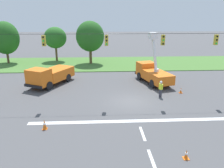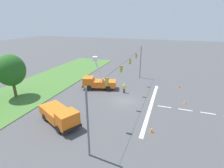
% 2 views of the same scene
% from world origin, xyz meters
% --- Properties ---
extents(ground_plane, '(200.00, 200.00, 0.00)m').
position_xyz_m(ground_plane, '(0.00, 0.00, 0.00)').
color(ground_plane, '#4C4C4F').
extents(grass_verge, '(56.00, 12.00, 0.10)m').
position_xyz_m(grass_verge, '(0.00, 18.00, 0.05)').
color(grass_verge, '#477533').
rests_on(grass_verge, ground).
extents(lane_markings, '(17.60, 15.25, 0.01)m').
position_xyz_m(lane_markings, '(0.00, -5.78, 0.00)').
color(lane_markings, silver).
rests_on(lane_markings, ground).
extents(signal_gantry, '(26.20, 0.33, 7.20)m').
position_xyz_m(signal_gantry, '(0.03, -0.00, 4.58)').
color(signal_gantry, slate).
rests_on(signal_gantry, ground).
extents(tree_centre, '(4.82, 4.38, 7.39)m').
position_xyz_m(tree_centre, '(-4.70, 18.07, 4.77)').
color(tree_centre, brown).
rests_on(tree_centre, ground).
extents(utility_truck_bucket_lift, '(3.82, 6.69, 6.23)m').
position_xyz_m(utility_truck_bucket_lift, '(3.59, 6.29, 1.32)').
color(utility_truck_bucket_lift, orange).
rests_on(utility_truck_bucket_lift, ground).
extents(utility_truck_support_near, '(5.19, 6.90, 2.38)m').
position_xyz_m(utility_truck_support_near, '(-9.16, 5.98, 1.21)').
color(utility_truck_support_near, orange).
rests_on(utility_truck_support_near, ground).
extents(road_worker, '(0.36, 0.62, 1.77)m').
position_xyz_m(road_worker, '(3.24, 1.01, 1.00)').
color(road_worker, '#383842').
rests_on(road_worker, ground).
extents(traffic_cone_foreground_left, '(0.36, 0.36, 0.61)m').
position_xyz_m(traffic_cone_foreground_left, '(2.05, -9.32, 0.29)').
color(traffic_cone_foreground_left, orange).
rests_on(traffic_cone_foreground_left, ground).
extents(traffic_cone_foreground_right, '(0.36, 0.36, 0.79)m').
position_xyz_m(traffic_cone_foreground_right, '(-7.23, -5.26, 0.39)').
color(traffic_cone_foreground_right, orange).
rests_on(traffic_cone_foreground_right, ground).
extents(traffic_cone_mid_left, '(0.36, 0.36, 0.65)m').
position_xyz_m(traffic_cone_mid_left, '(5.83, 2.12, 0.31)').
color(traffic_cone_mid_left, orange).
rests_on(traffic_cone_mid_left, ground).
extents(traffic_cone_mid_right, '(0.36, 0.36, 0.74)m').
position_xyz_m(traffic_cone_mid_right, '(9.41, -8.49, 0.37)').
color(traffic_cone_mid_right, orange).
rests_on(traffic_cone_mid_right, ground).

